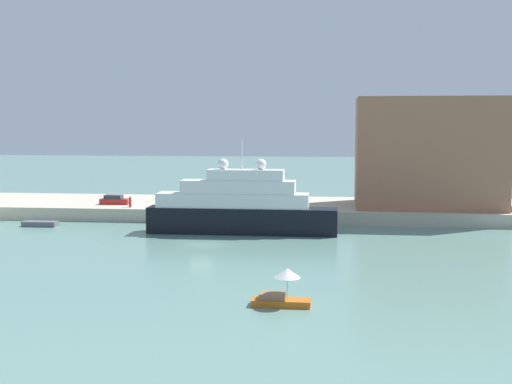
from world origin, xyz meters
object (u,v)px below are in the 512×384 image
harbor_building (428,152)px  mooring_bollard (264,207)px  large_yacht (240,208)px  small_motorboat (282,291)px  work_barge (40,224)px  person_figure (130,202)px  parked_car (115,200)px

harbor_building → mooring_bollard: (-22.20, -7.18, -7.16)m
large_yacht → small_motorboat: large_yacht is taller
small_motorboat → work_barge: small_motorboat is taller
work_barge → person_figure: size_ratio=2.85×
small_motorboat → person_figure: size_ratio=2.75×
work_barge → person_figure: (10.00, 7.05, 2.19)m
work_barge → person_figure: bearing=35.2°
large_yacht → harbor_building: 29.71m
work_barge → parked_car: (6.68, 10.40, 2.03)m
harbor_building → person_figure: (-40.99, -6.32, -6.85)m
small_motorboat → parked_car: (-27.95, 46.04, 1.24)m
small_motorboat → work_barge: size_ratio=0.97×
large_yacht → person_figure: 19.35m
person_figure → work_barge: bearing=-144.8°
large_yacht → parked_car: large_yacht is taller
large_yacht → harbor_building: harbor_building is taller
parked_car → work_barge: bearing=-122.7°
harbor_building → mooring_bollard: 24.41m
parked_car → person_figure: bearing=-45.3°
large_yacht → small_motorboat: 33.99m
large_yacht → mooring_bollard: size_ratio=27.52×
small_motorboat → mooring_bollard: 42.25m
large_yacht → work_barge: (-26.74, 2.63, -2.85)m
work_barge → harbor_building: size_ratio=0.23×
harbor_building → small_motorboat: bearing=-108.5°
large_yacht → work_barge: 27.02m
work_barge → small_motorboat: bearing=-45.8°
small_motorboat → harbor_building: 52.32m
large_yacht → harbor_building: size_ratio=1.17×
small_motorboat → parked_car: 53.87m
harbor_building → person_figure: 42.04m
work_barge → parked_car: parked_car is taller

